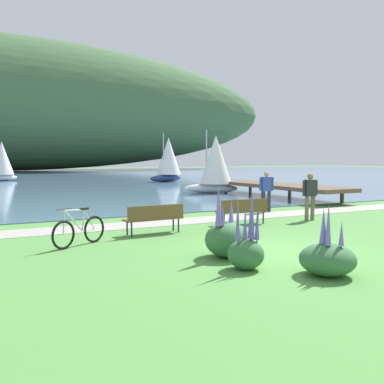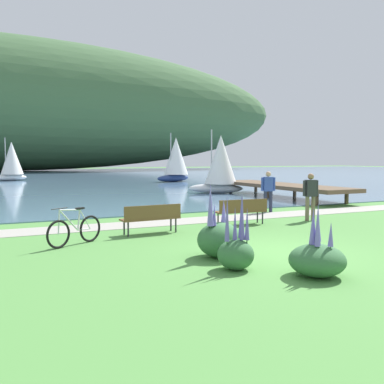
{
  "view_description": "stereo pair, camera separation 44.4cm",
  "coord_description": "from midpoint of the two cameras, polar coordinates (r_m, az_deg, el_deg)",
  "views": [
    {
      "loc": [
        -6.52,
        -8.05,
        2.23
      ],
      "look_at": [
        0.73,
        6.14,
        1.0
      ],
      "focal_mm": 40.25,
      "sensor_mm": 36.0,
      "label": 1
    },
    {
      "loc": [
        -6.12,
        -8.25,
        2.23
      ],
      "look_at": [
        0.73,
        6.14,
        1.0
      ],
      "focal_mm": 40.25,
      "sensor_mm": 36.0,
      "label": 2
    }
  ],
  "objects": [
    {
      "name": "echium_bush_closest_to_camera",
      "position": [
        9.82,
        5.0,
        -6.09
      ],
      "size": [
        1.04,
        1.04,
        1.69
      ],
      "color": "#386B3D",
      "rests_on": "ground"
    },
    {
      "name": "echium_bush_beside_closest",
      "position": [
        8.65,
        17.69,
        -8.4
      ],
      "size": [
        1.08,
        1.08,
        1.41
      ],
      "color": "#386B3D",
      "rests_on": "ground"
    },
    {
      "name": "ground_plane",
      "position": [
        10.55,
        12.15,
        -7.89
      ],
      "size": [
        200.0,
        200.0,
        0.0
      ],
      "primitive_type": "plane",
      "color": "#518E42"
    },
    {
      "name": "person_at_shoreline",
      "position": [
        18.25,
        10.75,
        0.4
      ],
      "size": [
        0.58,
        0.33,
        1.71
      ],
      "color": "#282D47",
      "rests_on": "ground"
    },
    {
      "name": "person_on_the_grass",
      "position": [
        16.09,
        16.19,
        -0.22
      ],
      "size": [
        0.6,
        0.28,
        1.71
      ],
      "color": "#72604C",
      "rests_on": "ground"
    },
    {
      "name": "sailboat_mid_bay",
      "position": [
        41.46,
        -1.88,
        4.41
      ],
      "size": [
        4.09,
        3.02,
        4.64
      ],
      "color": "navy",
      "rests_on": "bay_water"
    },
    {
      "name": "sailboat_toward_hillside",
      "position": [
        27.49,
        4.21,
        3.81
      ],
      "size": [
        3.41,
        2.95,
        4.05
      ],
      "color": "white",
      "rests_on": "bay_water"
    },
    {
      "name": "echium_bush_mid_cluster",
      "position": [
        8.79,
        7.33,
        -7.67
      ],
      "size": [
        0.74,
        0.74,
        1.55
      ],
      "color": "#386B3D",
      "rests_on": "ground"
    },
    {
      "name": "bicycle_leaning_near_bench",
      "position": [
        11.49,
        -14.21,
        -4.9
      ],
      "size": [
        1.55,
        0.95,
        1.01
      ],
      "color": "black",
      "rests_on": "ground"
    },
    {
      "name": "bay_water",
      "position": [
        56.19,
        -19.01,
        1.92
      ],
      "size": [
        180.0,
        80.0,
        0.04
      ],
      "primitive_type": "cube",
      "color": "#5B7F9E",
      "rests_on": "ground"
    },
    {
      "name": "pier_dock",
      "position": [
        25.07,
        12.25,
        0.79
      ],
      "size": [
        2.4,
        10.0,
        0.8
      ],
      "color": "brown",
      "rests_on": "ground"
    },
    {
      "name": "park_bench_further_along",
      "position": [
        12.81,
        -4.42,
        -3.27
      ],
      "size": [
        1.83,
        0.59,
        0.88
      ],
      "color": "brown",
      "rests_on": "ground"
    },
    {
      "name": "shoreline_path",
      "position": [
        15.33,
        -0.85,
        -3.93
      ],
      "size": [
        60.0,
        1.5,
        0.01
      ],
      "primitive_type": "cube",
      "color": "#A39E93",
      "rests_on": "ground"
    },
    {
      "name": "park_bench_near_camera",
      "position": [
        14.63,
        7.47,
        -2.33
      ],
      "size": [
        1.82,
        0.57,
        0.88
      ],
      "color": "brown",
      "rests_on": "ground"
    },
    {
      "name": "sailboat_nearest_to_shore",
      "position": [
        46.7,
        -22.57,
        3.86
      ],
      "size": [
        3.76,
        2.79,
        4.28
      ],
      "color": "white",
      "rests_on": "bay_water"
    },
    {
      "name": "distant_hillside",
      "position": [
        85.49,
        -23.26,
        10.67
      ],
      "size": [
        111.23,
        28.0,
        24.05
      ],
      "primitive_type": "ellipsoid",
      "color": "#42663D",
      "rests_on": "bay_water"
    }
  ]
}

